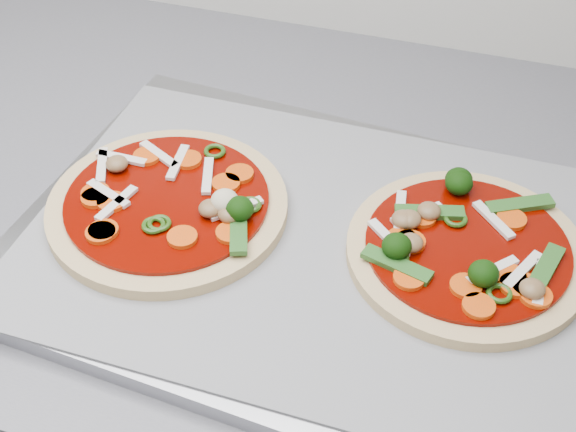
% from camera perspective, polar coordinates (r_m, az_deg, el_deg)
% --- Properties ---
extents(baking_tray, '(0.51, 0.39, 0.02)m').
position_cam_1_polar(baking_tray, '(0.68, 1.26, -2.21)').
color(baking_tray, '#939499').
rests_on(baking_tray, countertop).
extents(parchment, '(0.46, 0.34, 0.00)m').
position_cam_1_polar(parchment, '(0.67, 1.27, -1.68)').
color(parchment, gray).
rests_on(parchment, baking_tray).
extents(pizza_left, '(0.25, 0.25, 0.04)m').
position_cam_1_polar(pizza_left, '(0.70, -8.39, 0.82)').
color(pizza_left, tan).
rests_on(pizza_left, parchment).
extents(pizza_right, '(0.25, 0.25, 0.03)m').
position_cam_1_polar(pizza_right, '(0.67, 12.42, -2.26)').
color(pizza_right, tan).
rests_on(pizza_right, parchment).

